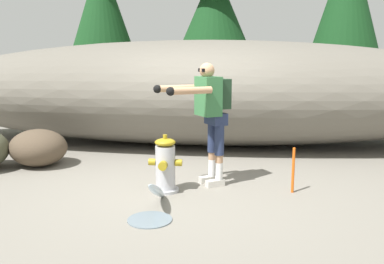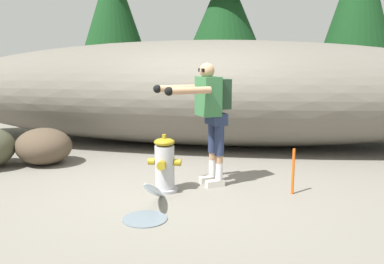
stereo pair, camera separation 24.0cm
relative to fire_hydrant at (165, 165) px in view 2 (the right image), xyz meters
name	(u,v)px [view 2 (the right image)]	position (x,y,z in m)	size (l,w,h in m)	color
ground_plane	(181,189)	(0.18, 0.18, -0.37)	(56.00, 56.00, 0.04)	slate
dirt_embankment	(207,93)	(0.18, 3.19, 0.70)	(12.23, 3.20, 2.10)	#666056
fire_hydrant	(165,165)	(0.00, 0.00, 0.00)	(0.44, 0.39, 0.76)	#B2B2B7
hydrant_water_jet	(152,197)	(0.00, -0.68, -0.20)	(0.49, 1.07, 0.48)	silver
utility_worker	(210,108)	(0.55, 0.35, 0.72)	(1.02, 0.85, 1.68)	beige
boulder_mid	(44,146)	(-2.29, 1.07, -0.05)	(0.94, 0.87, 0.60)	brown
pine_tree_left	(225,2)	(0.22, 7.09, 2.99)	(2.87, 2.87, 6.50)	#47331E
survey_stake	(293,171)	(1.66, 0.14, -0.05)	(0.04, 0.04, 0.60)	#E55914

